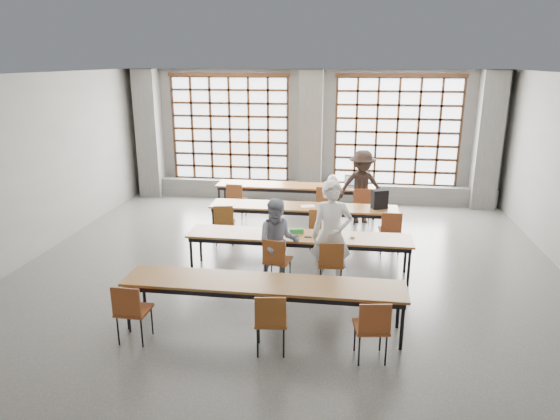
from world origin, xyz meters
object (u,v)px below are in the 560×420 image
object	(u,v)px
desk_row_b	(303,209)
backpack	(380,199)
plastic_bag	(333,180)
student_back	(362,187)
laptop_back	(351,183)
laptop_front	(330,231)
student_male	(332,235)
desk_row_c	(299,238)
chair_front_left	(276,257)
student_female	(278,242)
chair_mid_right	(390,228)
phone	(308,237)
chair_front_right	(331,260)
mouse	(352,237)
chair_mid_centre	(320,225)
chair_near_mid	(271,317)
chair_near_right	(373,324)
chair_back_left	(236,197)
red_pouch	(134,307)
desk_row_d	(263,286)
chair_back_mid	(326,200)
chair_mid_left	(224,220)
green_box	(296,231)
chair_near_left	(131,307)
chair_back_right	(362,202)

from	to	relation	value
desk_row_b	backpack	xyz separation A→B (m)	(1.60, 0.05, 0.27)
backpack	plastic_bag	world-z (taller)	backpack
student_back	laptop_back	bearing A→B (deg)	101.00
laptop_front	student_male	bearing A→B (deg)	-85.79
desk_row_c	laptop_back	world-z (taller)	laptop_back
chair_front_left	student_female	world-z (taller)	student_female
chair_mid_right	phone	distance (m)	2.03
chair_front_right	mouse	size ratio (longest dim) A/B	8.98
chair_mid_centre	phone	world-z (taller)	chair_mid_centre
chair_near_mid	chair_near_right	size ratio (longest dim) A/B	1.00
chair_back_left	red_pouch	size ratio (longest dim) A/B	4.40
desk_row_d	chair_front_left	bearing A→B (deg)	90.81
chair_back_mid	mouse	world-z (taller)	chair_back_mid
desk_row_d	laptop_back	world-z (taller)	laptop_back
chair_front_left	red_pouch	bearing A→B (deg)	-130.75
desk_row_c	chair_back_left	distance (m)	3.56
laptop_front	backpack	world-z (taller)	backpack
student_back	backpack	distance (m)	1.32
desk_row_b	chair_near_right	xyz separation A→B (m)	(1.32, -4.51, -0.13)
chair_mid_left	chair_front_left	size ratio (longest dim) A/B	1.00
desk_row_c	desk_row_b	bearing A→B (deg)	93.06
student_male	laptop_front	bearing A→B (deg)	90.06
desk_row_b	laptop_back	distance (m)	2.18
desk_row_b	phone	bearing A→B (deg)	-81.86
mouse	green_box	size ratio (longest dim) A/B	0.39
green_box	red_pouch	world-z (taller)	green_box
chair_back_mid	chair_front_right	world-z (taller)	same
chair_near_left	chair_back_mid	bearing A→B (deg)	67.81
red_pouch	desk_row_d	bearing A→B (deg)	17.93
student_back	green_box	bearing A→B (deg)	-122.07
chair_mid_centre	chair_mid_right	xyz separation A→B (m)	(1.41, -0.00, 0.00)
desk_row_b	chair_near_right	world-z (taller)	chair_near_right
chair_mid_right	mouse	bearing A→B (deg)	-121.31
student_female	laptop_front	size ratio (longest dim) A/B	3.95
chair_near_right	mouse	bearing A→B (deg)	95.81
desk_row_d	chair_back_mid	size ratio (longest dim) A/B	4.55
desk_row_c	chair_mid_centre	distance (m)	1.26
desk_row_c	chair_back_right	size ratio (longest dim) A/B	4.55
chair_mid_centre	red_pouch	xyz separation A→B (m)	(-2.29, -3.80, -0.04)
chair_mid_centre	mouse	xyz separation A→B (m)	(0.65, -1.24, 0.21)
chair_mid_left	green_box	bearing A→B (deg)	-34.92
chair_near_mid	student_female	xyz separation A→B (m)	(-0.22, 2.16, 0.22)
chair_back_mid	chair_near_right	distance (m)	5.77
student_female	student_back	world-z (taller)	student_back
chair_front_left	mouse	bearing A→B (deg)	25.69
chair_mid_right	chair_near_right	size ratio (longest dim) A/B	1.00
desk_row_b	chair_mid_left	distance (m)	1.71
chair_mid_centre	chair_mid_right	distance (m)	1.41
chair_back_right	phone	xyz separation A→B (m)	(-0.98, -3.14, 0.20)
chair_back_right	chair_mid_centre	distance (m)	2.02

